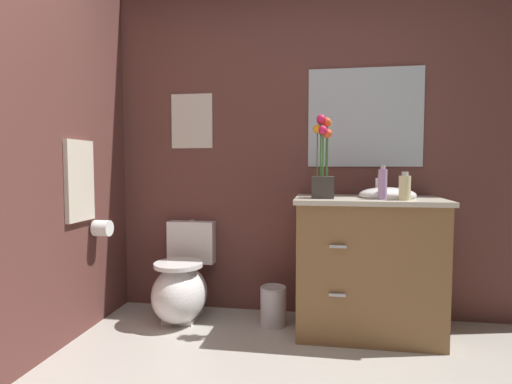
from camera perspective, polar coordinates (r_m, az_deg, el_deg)
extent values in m
cube|color=brown|center=(3.03, 8.04, 6.40)|extent=(3.99, 0.05, 2.50)
ellipsoid|color=white|center=(3.00, -10.70, -13.93)|extent=(0.38, 0.48, 0.40)
cube|color=white|center=(3.08, -10.35, -15.61)|extent=(0.22, 0.26, 0.18)
cube|color=white|center=(3.18, -9.01, -6.93)|extent=(0.36, 0.13, 0.32)
cylinder|color=white|center=(2.92, -10.89, -10.02)|extent=(0.34, 0.34, 0.03)
cylinder|color=#B7B7BC|center=(3.16, -9.04, -4.08)|extent=(0.04, 0.04, 0.02)
cube|color=brown|center=(2.80, 15.35, -10.29)|extent=(0.90, 0.52, 0.87)
cube|color=beige|center=(2.73, 15.52, -1.11)|extent=(0.94, 0.56, 0.03)
ellipsoid|color=white|center=(2.74, 18.02, -0.40)|extent=(0.36, 0.26, 0.10)
cylinder|color=#B7B7BC|center=(2.90, 17.57, 1.21)|extent=(0.02, 0.02, 0.18)
cube|color=#B7B7BC|center=(2.48, 11.47, -7.54)|extent=(0.10, 0.02, 0.02)
cube|color=#B7B7BC|center=(2.56, 11.38, -14.04)|extent=(0.10, 0.02, 0.02)
cube|color=#38332D|center=(2.64, 9.39, 0.66)|extent=(0.14, 0.14, 0.14)
cylinder|color=#386B2D|center=(2.64, 9.88, 5.95)|extent=(0.01, 0.01, 0.35)
sphere|color=#EA4C23|center=(2.65, 9.93, 9.71)|extent=(0.06, 0.06, 0.06)
cylinder|color=#386B2D|center=(2.65, 9.96, 5.91)|extent=(0.01, 0.01, 0.34)
sphere|color=orange|center=(2.67, 10.01, 9.61)|extent=(0.06, 0.06, 0.06)
cylinder|color=#386B2D|center=(2.66, 9.43, 5.25)|extent=(0.01, 0.01, 0.28)
sphere|color=#EA4C23|center=(2.66, 9.46, 8.29)|extent=(0.06, 0.06, 0.06)
cylinder|color=#386B2D|center=(2.65, 9.12, 6.07)|extent=(0.01, 0.01, 0.36)
sphere|color=#E01E51|center=(2.67, 9.16, 9.92)|extent=(0.06, 0.06, 0.06)
cylinder|color=#386B2D|center=(2.63, 8.62, 5.50)|extent=(0.01, 0.01, 0.30)
sphere|color=orange|center=(2.64, 8.66, 8.79)|extent=(0.06, 0.06, 0.06)
cylinder|color=#386B2D|center=(2.62, 9.11, 6.17)|extent=(0.01, 0.01, 0.37)
sphere|color=#E01E51|center=(2.64, 9.15, 10.14)|extent=(0.06, 0.06, 0.06)
cylinder|color=#386B2D|center=(2.60, 9.37, 5.40)|extent=(0.01, 0.01, 0.29)
sphere|color=#E01E51|center=(2.60, 9.41, 8.62)|extent=(0.06, 0.06, 0.06)
cylinder|color=#386B2D|center=(2.61, 10.04, 5.15)|extent=(0.01, 0.01, 0.27)
sphere|color=#EA4C23|center=(2.62, 10.08, 8.12)|extent=(0.06, 0.06, 0.06)
cylinder|color=#B28CBF|center=(2.62, 17.41, 1.04)|extent=(0.05, 0.05, 0.19)
cylinder|color=#B7B7BC|center=(2.61, 17.45, 3.35)|extent=(0.03, 0.03, 0.02)
cylinder|color=white|center=(2.81, 17.15, 0.60)|extent=(0.07, 0.07, 0.13)
cylinder|color=#B7B7BC|center=(2.81, 17.18, 2.13)|extent=(0.04, 0.04, 0.02)
cylinder|color=beige|center=(2.60, 20.22, 0.53)|extent=(0.07, 0.07, 0.15)
cylinder|color=#B7B7BC|center=(2.60, 20.26, 2.44)|extent=(0.04, 0.04, 0.02)
cylinder|color=#B7B7BC|center=(2.91, 2.46, -15.85)|extent=(0.18, 0.18, 0.26)
torus|color=#B7B7BC|center=(2.87, 2.47, -13.31)|extent=(0.18, 0.18, 0.01)
cube|color=beige|center=(3.17, -9.02, 9.83)|extent=(0.32, 0.01, 0.41)
cube|color=#B2BCC6|center=(3.03, 15.09, 10.10)|extent=(0.80, 0.01, 0.70)
cube|color=beige|center=(2.83, -23.60, 1.45)|extent=(0.03, 0.28, 0.52)
cylinder|color=white|center=(2.96, -20.84, -4.79)|extent=(0.11, 0.11, 0.11)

